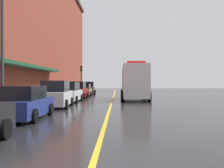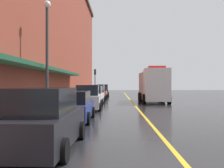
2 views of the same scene
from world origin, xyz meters
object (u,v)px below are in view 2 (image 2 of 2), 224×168
object	(u,v)px
box_truck	(153,86)
parked_car_1	(73,107)
parked_car_5	(100,93)
parking_meter_0	(93,90)
parking_meter_1	(81,93)
parking_meter_2	(37,104)
parked_car_0	(45,121)
parked_car_6	(102,91)
street_lamp_left	(47,45)
traffic_light_near	(95,77)
parked_car_4	(97,93)
parked_car_3	(93,96)
parked_car_2	(88,98)

from	to	relation	value
box_truck	parked_car_1	bearing A→B (deg)	-23.26
parked_car_5	parking_meter_0	bearing A→B (deg)	18.64
parking_meter_1	parking_meter_2	distance (m)	15.16
parked_car_0	box_truck	bearing A→B (deg)	-15.31
parked_car_6	parked_car_5	bearing A→B (deg)	177.71
street_lamp_left	parked_car_6	bearing A→B (deg)	85.62
traffic_light_near	parked_car_4	bearing A→B (deg)	-84.11
parked_car_0	street_lamp_left	distance (m)	9.12
parked_car_0	parking_meter_0	size ratio (longest dim) A/B	3.48
parked_car_3	parking_meter_0	world-z (taller)	parked_car_3
parking_meter_0	traffic_light_near	distance (m)	4.11
parked_car_2	parked_car_6	distance (m)	21.66
box_truck	traffic_light_near	bearing A→B (deg)	-153.77
box_truck	parking_meter_0	distance (m)	13.99
parked_car_6	parked_car_1	bearing A→B (deg)	177.71
parked_car_1	parked_car_6	size ratio (longest dim) A/B	1.00
parked_car_0	parking_meter_0	bearing A→B (deg)	3.74
street_lamp_left	traffic_light_near	bearing A→B (deg)	88.64
parked_car_0	parking_meter_1	distance (m)	19.32
parked_car_5	parking_meter_0	distance (m)	4.12
parked_car_2	street_lamp_left	xyz separation A→B (m)	(-2.07, -4.21, 3.52)
parked_car_5	box_truck	size ratio (longest dim) A/B	0.57
box_truck	parked_car_3	bearing A→B (deg)	-64.04
parked_car_1	parked_car_6	xyz separation A→B (m)	(0.04, 27.90, 0.13)
street_lamp_left	parked_car_1	bearing A→B (deg)	-46.39
parked_car_4	parked_car_1	bearing A→B (deg)	-179.66
parked_car_1	traffic_light_near	world-z (taller)	traffic_light_near
parked_car_6	parking_meter_0	distance (m)	2.10
parked_car_2	parking_meter_0	distance (m)	20.13
parked_car_4	parked_car_6	bearing A→B (deg)	0.54
street_lamp_left	box_truck	bearing A→B (deg)	56.89
parked_car_4	street_lamp_left	bearing A→B (deg)	172.96
parking_meter_0	street_lamp_left	bearing A→B (deg)	-91.42
parked_car_3	parking_meter_1	distance (m)	2.10
parked_car_4	street_lamp_left	world-z (taller)	street_lamp_left
parking_meter_1	traffic_light_near	world-z (taller)	traffic_light_near
parked_car_3	parking_meter_1	bearing A→B (deg)	41.87
parked_car_1	box_truck	xyz separation A→B (m)	(6.26, 14.60, 1.02)
parked_car_3	parked_car_6	world-z (taller)	parked_car_6
parked_car_3	parked_car_6	distance (m)	16.34
parked_car_3	traffic_light_near	size ratio (longest dim) A/B	1.12
parked_car_2	parked_car_1	bearing A→B (deg)	176.72
parking_meter_2	street_lamp_left	size ratio (longest dim) A/B	0.19
parked_car_5	parked_car_1	bearing A→B (deg)	179.03
parking_meter_0	traffic_light_near	size ratio (longest dim) A/B	0.31
parked_car_3	parked_car_4	xyz separation A→B (m)	(0.02, 5.46, 0.03)
parked_car_0	traffic_light_near	bearing A→B (deg)	3.39
parked_car_4	parking_meter_2	distance (m)	19.10
parked_car_2	parking_meter_2	bearing A→B (deg)	167.86
parked_car_2	parked_car_3	world-z (taller)	parked_car_2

